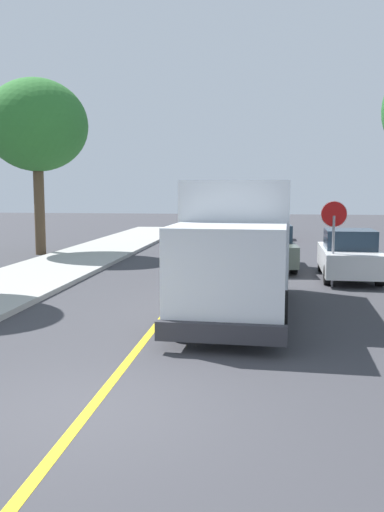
# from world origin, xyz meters

# --- Properties ---
(ground_plane) EXTENTS (120.00, 120.00, 0.00)m
(ground_plane) POSITION_xyz_m (0.00, 0.00, 0.00)
(ground_plane) COLOR #38383D
(centre_line_yellow) EXTENTS (0.16, 56.00, 0.01)m
(centre_line_yellow) POSITION_xyz_m (0.00, 10.00, 0.00)
(centre_line_yellow) COLOR gold
(centre_line_yellow) RESTS_ON ground
(box_truck) EXTENTS (2.71, 7.28, 3.20)m
(box_truck) POSITION_xyz_m (1.75, 6.51, 1.77)
(box_truck) COLOR silver
(box_truck) RESTS_ON ground
(parked_car_near) EXTENTS (2.02, 4.48, 1.67)m
(parked_car_near) POSITION_xyz_m (2.57, 13.97, 0.79)
(parked_car_near) COLOR #4C564C
(parked_car_near) RESTS_ON ground
(parked_car_mid) EXTENTS (1.97, 4.47, 1.67)m
(parked_car_mid) POSITION_xyz_m (1.62, 20.82, 0.79)
(parked_car_mid) COLOR #2D4793
(parked_car_mid) RESTS_ON ground
(parked_car_far) EXTENTS (1.87, 4.43, 1.67)m
(parked_car_far) POSITION_xyz_m (2.40, 26.46, 0.79)
(parked_car_far) COLOR maroon
(parked_car_far) RESTS_ON ground
(parked_car_furthest) EXTENTS (2.00, 4.48, 1.67)m
(parked_car_furthest) POSITION_xyz_m (1.98, 32.99, 0.79)
(parked_car_furthest) COLOR black
(parked_car_furthest) RESTS_ON ground
(parked_van_across) EXTENTS (1.95, 4.46, 1.67)m
(parked_van_across) POSITION_xyz_m (5.20, 11.85, 0.79)
(parked_van_across) COLOR silver
(parked_van_across) RESTS_ON ground
(stop_sign) EXTENTS (0.80, 0.10, 2.65)m
(stop_sign) POSITION_xyz_m (4.47, 10.24, 1.86)
(stop_sign) COLOR gray
(stop_sign) RESTS_ON ground
(street_tree_down_block) EXTENTS (4.61, 4.61, 7.96)m
(street_tree_down_block) POSITION_xyz_m (-7.91, 17.13, 5.85)
(street_tree_down_block) COLOR brown
(street_tree_down_block) RESTS_ON ground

